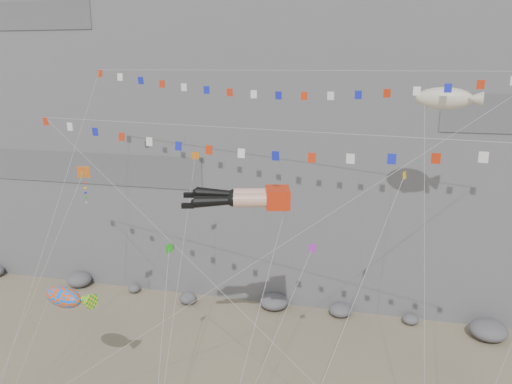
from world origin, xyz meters
TOP-DOWN VIEW (x-y plane):
  - cliff at (0.00, 32.00)m, footprint 80.00×28.00m
  - talus_boulders at (0.00, 17.00)m, footprint 60.00×3.00m
  - legs_kite at (0.73, 4.83)m, footprint 6.81×15.68m
  - flag_banner_upper at (2.37, 10.25)m, footprint 31.38×15.17m
  - flag_banner_lower at (1.63, 3.80)m, footprint 31.87×8.85m
  - harlequin_kite at (-10.40, 4.58)m, footprint 4.37×9.25m
  - fish_windsock at (-10.02, 0.74)m, footprint 4.83×5.21m
  - blimp_windsock at (12.32, 10.73)m, footprint 4.48×12.59m
  - small_kite_a at (-4.40, 9.38)m, footprint 3.16×15.66m
  - small_kite_b at (4.67, 5.11)m, footprint 4.60×12.48m
  - small_kite_c at (-3.66, 2.52)m, footprint 2.65×9.15m
  - small_kite_d at (9.79, 6.06)m, footprint 6.65×13.66m

SIDE VIEW (x-z plane):
  - talus_boulders at x=0.00m, z-range 0.00..1.20m
  - fish_windsock at x=-10.02m, z-range 3.17..12.29m
  - small_kite_b at x=4.67m, z-range 2.22..18.54m
  - small_kite_c at x=-3.66m, z-range 3.71..17.56m
  - legs_kite at x=0.73m, z-range 3.74..23.66m
  - harlequin_kite at x=-10.40m, z-range 6.08..23.38m
  - small_kite_d at x=9.79m, z-range 4.29..25.27m
  - small_kite_a at x=-4.40m, z-range 4.21..25.75m
  - flag_banner_lower at x=1.63m, z-range 7.11..29.03m
  - blimp_windsock at x=12.32m, z-range 8.16..30.87m
  - flag_banner_upper at x=2.37m, z-range 6.37..36.14m
  - cliff at x=0.00m, z-range 0.00..50.00m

